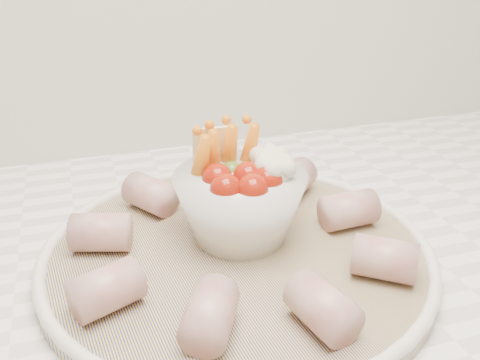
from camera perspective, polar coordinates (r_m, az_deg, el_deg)
name	(u,v)px	position (r m, az deg, el deg)	size (l,w,h in m)	color
serving_platter	(237,252)	(0.53, -0.30, -7.64)	(0.42, 0.42, 0.02)	navy
veggie_bowl	(240,199)	(0.52, 0.04, -2.02)	(0.13, 0.13, 0.11)	white
cured_meat_rolls	(237,232)	(0.52, -0.30, -5.52)	(0.31, 0.33, 0.04)	#AC4F4E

